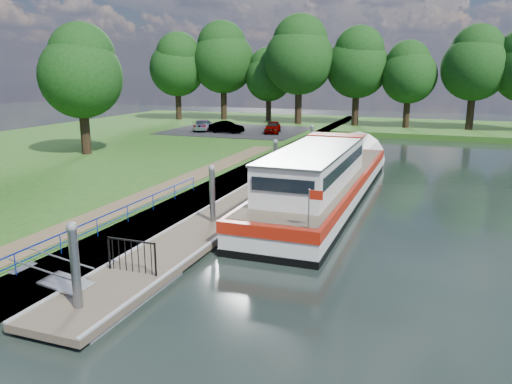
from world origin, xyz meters
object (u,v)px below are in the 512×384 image
(pontoon, at_px, (249,201))
(car_c, at_px, (204,125))
(car_a, at_px, (273,127))
(car_b, at_px, (227,127))
(barge, at_px, (327,179))

(pontoon, distance_m, car_c, 27.33)
(pontoon, height_order, car_c, car_c)
(pontoon, relative_size, car_c, 7.38)
(car_a, xyz_separation_m, car_b, (-4.46, -1.45, -0.02))
(barge, relative_size, car_b, 5.98)
(barge, xyz_separation_m, car_b, (-14.68, 19.62, 0.33))
(car_a, height_order, car_b, car_a)
(car_a, distance_m, car_b, 4.69)
(car_b, bearing_deg, pontoon, -151.47)
(barge, height_order, car_c, barge)
(pontoon, bearing_deg, car_a, 105.47)
(car_c, bearing_deg, pontoon, 108.52)
(car_a, relative_size, car_c, 0.87)
(car_a, distance_m, car_c, 7.49)
(barge, bearing_deg, car_c, 130.77)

